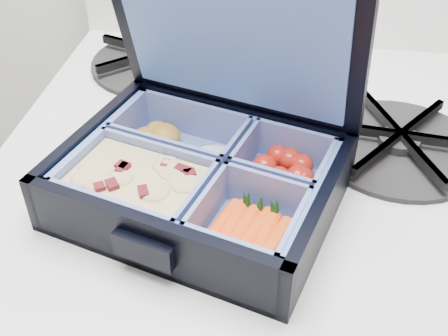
# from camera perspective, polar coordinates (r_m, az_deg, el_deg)

# --- Properties ---
(bento_box) EXTENTS (0.29, 0.26, 0.06)m
(bento_box) POSITION_cam_1_polar(r_m,az_deg,el_deg) (0.53, -2.49, -1.20)
(bento_box) COLOR black
(bento_box) RESTS_ON stove
(burner_grate) EXTENTS (0.20, 0.20, 0.03)m
(burner_grate) POSITION_cam_1_polar(r_m,az_deg,el_deg) (0.64, 17.40, 2.80)
(burner_grate) COLOR black
(burner_grate) RESTS_ON stove
(burner_grate_rear) EXTENTS (0.23, 0.23, 0.02)m
(burner_grate_rear) POSITION_cam_1_polar(r_m,az_deg,el_deg) (0.78, -6.57, 11.07)
(burner_grate_rear) COLOR black
(burner_grate_rear) RESTS_ON stove
(fork) EXTENTS (0.11, 0.14, 0.01)m
(fork) POSITION_cam_1_polar(r_m,az_deg,el_deg) (0.66, 6.09, 4.48)
(fork) COLOR #B0AFC2
(fork) RESTS_ON stove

